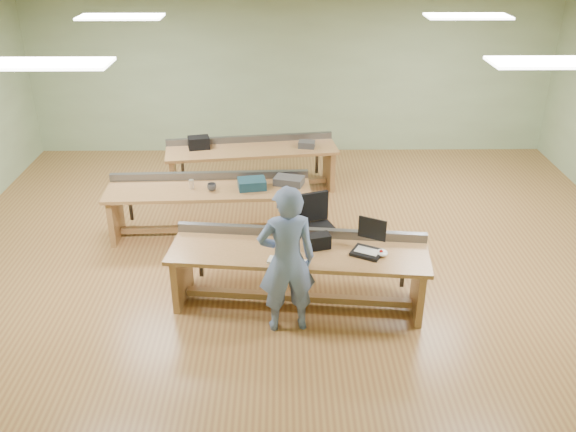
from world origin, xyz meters
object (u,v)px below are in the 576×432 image
object	(u,v)px
parts_bin_teal	(252,184)
parts_bin_grey	(289,181)
workbench_back	(252,159)
person	(287,260)
laptop_base	(367,252)
camera_bag	(319,241)
workbench_front	(298,263)
mug	(212,187)
workbench_mid	(209,199)
task_chair	(317,239)
drinks_can	(191,184)

from	to	relation	value
parts_bin_teal	parts_bin_grey	xyz separation A→B (m)	(0.54, 0.13, -0.01)
workbench_back	person	world-z (taller)	person
laptop_base	parts_bin_grey	distance (m)	2.21
camera_bag	parts_bin_grey	xyz separation A→B (m)	(-0.33, 1.88, -0.03)
workbench_front	mug	distance (m)	2.10
workbench_mid	mug	distance (m)	0.27
workbench_front	camera_bag	size ratio (longest dim) A/B	12.16
parts_bin_teal	task_chair	bearing A→B (deg)	-41.91
person	parts_bin_teal	distance (m)	2.32
workbench_front	laptop_base	size ratio (longest dim) A/B	9.18
person	workbench_mid	bearing A→B (deg)	-72.48
workbench_front	mug	world-z (taller)	workbench_front
camera_bag	parts_bin_teal	xyz separation A→B (m)	(-0.87, 1.74, -0.02)
laptop_base	parts_bin_teal	world-z (taller)	parts_bin_teal
workbench_back	task_chair	bearing A→B (deg)	-76.10
workbench_mid	task_chair	size ratio (longest dim) A/B	3.07
workbench_front	task_chair	xyz separation A→B (m)	(0.28, 0.97, -0.21)
parts_bin_teal	mug	size ratio (longest dim) A/B	2.95
mug	laptop_base	bearing A→B (deg)	-42.51
workbench_back	task_chair	xyz separation A→B (m)	(0.98, -2.48, -0.20)
laptop_base	drinks_can	bearing A→B (deg)	167.90
drinks_can	parts_bin_grey	bearing A→B (deg)	5.09
workbench_front	drinks_can	world-z (taller)	drinks_can
workbench_mid	camera_bag	xyz separation A→B (m)	(1.50, -1.78, 0.28)
workbench_front	camera_bag	distance (m)	0.37
workbench_front	workbench_mid	distance (m)	2.21
workbench_front	parts_bin_teal	xyz separation A→B (m)	(-0.63, 1.78, 0.26)
parts_bin_teal	drinks_can	size ratio (longest dim) A/B	3.01
workbench_back	laptop_base	world-z (taller)	workbench_back
laptop_base	parts_bin_grey	bearing A→B (deg)	141.22
workbench_front	workbench_mid	bearing A→B (deg)	130.85
camera_bag	drinks_can	xyz separation A→B (m)	(-1.74, 1.75, -0.02)
parts_bin_teal	camera_bag	bearing A→B (deg)	-63.55
workbench_mid	person	distance (m)	2.58
task_chair	person	bearing A→B (deg)	-125.48
person	laptop_base	world-z (taller)	person
workbench_mid	person	bearing A→B (deg)	-66.42
parts_bin_grey	parts_bin_teal	bearing A→B (deg)	-166.17
parts_bin_grey	mug	size ratio (longest dim) A/B	3.12
workbench_mid	camera_bag	world-z (taller)	camera_bag
workbench_front	laptop_base	distance (m)	0.83
person	laptop_base	distance (m)	1.02
workbench_front	workbench_back	world-z (taller)	same
camera_bag	parts_bin_teal	bearing A→B (deg)	101.11
person	drinks_can	bearing A→B (deg)	-67.60
workbench_mid	laptop_base	xyz separation A→B (m)	(2.05, -1.93, 0.21)
workbench_back	mug	world-z (taller)	workbench_back
camera_bag	task_chair	distance (m)	1.05
laptop_base	parts_bin_grey	world-z (taller)	parts_bin_grey
mug	drinks_can	distance (m)	0.31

